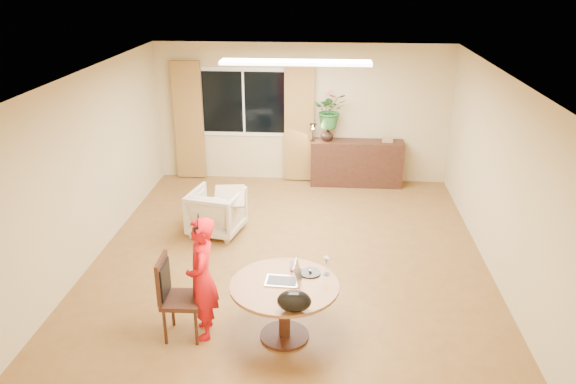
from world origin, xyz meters
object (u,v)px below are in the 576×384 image
object	(u,v)px
child	(202,278)
armchair	(217,212)
dining_chair	(182,298)
dining_table	(284,296)
sideboard	(356,163)

from	to	relation	value
child	armchair	world-z (taller)	child
dining_chair	armchair	bearing A→B (deg)	91.74
dining_table	sideboard	xyz separation A→B (m)	(0.97, 4.84, -0.11)
dining_chair	armchair	distance (m)	2.63
sideboard	dining_table	bearing A→B (deg)	-101.29
dining_table	sideboard	world-z (taller)	sideboard
armchair	sideboard	world-z (taller)	sideboard
armchair	child	bearing A→B (deg)	110.61
child	sideboard	size ratio (longest dim) A/B	0.83
dining_chair	sideboard	world-z (taller)	dining_chair
dining_table	sideboard	size ratio (longest dim) A/B	0.70
dining_table	dining_chair	xyz separation A→B (m)	(-1.12, -0.05, -0.05)
dining_table	armchair	bearing A→B (deg)	116.10
dining_chair	child	bearing A→B (deg)	10.45
armchair	sideboard	distance (m)	3.18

